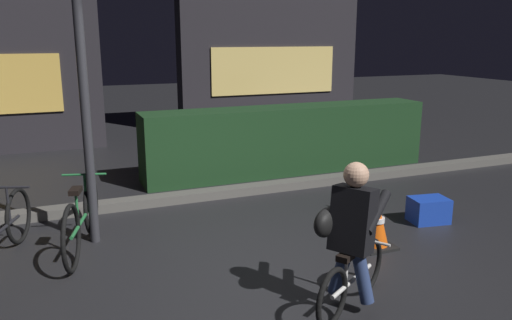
{
  "coord_description": "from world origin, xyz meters",
  "views": [
    {
      "loc": [
        -1.82,
        -4.34,
        2.19
      ],
      "look_at": [
        0.2,
        0.6,
        0.9
      ],
      "focal_mm": 35.96,
      "sensor_mm": 36.0,
      "label": 1
    }
  ],
  "objects_px": {
    "blue_crate": "(429,210)",
    "parked_bike_left_mid": "(0,230)",
    "cyclist": "(350,237)",
    "street_post": "(85,110)",
    "parked_bike_center_left": "(82,219)",
    "traffic_cone_near": "(377,224)",
    "traffic_cone_far": "(358,195)"
  },
  "relations": [
    {
      "from": "parked_bike_left_mid",
      "to": "parked_bike_center_left",
      "type": "bearing_deg",
      "value": -73.85
    },
    {
      "from": "cyclist",
      "to": "traffic_cone_near",
      "type": "bearing_deg",
      "value": 12.84
    },
    {
      "from": "street_post",
      "to": "parked_bike_left_mid",
      "type": "height_order",
      "value": "street_post"
    },
    {
      "from": "parked_bike_left_mid",
      "to": "parked_bike_center_left",
      "type": "relative_size",
      "value": 0.9
    },
    {
      "from": "traffic_cone_near",
      "to": "traffic_cone_far",
      "type": "height_order",
      "value": "traffic_cone_near"
    },
    {
      "from": "parked_bike_left_mid",
      "to": "traffic_cone_near",
      "type": "xyz_separation_m",
      "value": [
        3.66,
        -1.15,
        -0.06
      ]
    },
    {
      "from": "traffic_cone_near",
      "to": "cyclist",
      "type": "height_order",
      "value": "cyclist"
    },
    {
      "from": "traffic_cone_far",
      "to": "cyclist",
      "type": "distance_m",
      "value": 2.46
    },
    {
      "from": "street_post",
      "to": "parked_bike_center_left",
      "type": "height_order",
      "value": "street_post"
    },
    {
      "from": "street_post",
      "to": "parked_bike_center_left",
      "type": "bearing_deg",
      "value": -122.92
    },
    {
      "from": "cyclist",
      "to": "blue_crate",
      "type": "bearing_deg",
      "value": 2.11
    },
    {
      "from": "traffic_cone_near",
      "to": "traffic_cone_far",
      "type": "relative_size",
      "value": 1.1
    },
    {
      "from": "blue_crate",
      "to": "cyclist",
      "type": "xyz_separation_m",
      "value": [
        -2.0,
        -1.37,
        0.48
      ]
    },
    {
      "from": "blue_crate",
      "to": "parked_bike_left_mid",
      "type": "bearing_deg",
      "value": 170.97
    },
    {
      "from": "traffic_cone_near",
      "to": "traffic_cone_far",
      "type": "distance_m",
      "value": 1.1
    },
    {
      "from": "parked_bike_left_mid",
      "to": "cyclist",
      "type": "height_order",
      "value": "cyclist"
    },
    {
      "from": "cyclist",
      "to": "parked_bike_left_mid",
      "type": "bearing_deg",
      "value": 109.69
    },
    {
      "from": "street_post",
      "to": "blue_crate",
      "type": "relative_size",
      "value": 6.61
    },
    {
      "from": "blue_crate",
      "to": "cyclist",
      "type": "relative_size",
      "value": 0.35
    },
    {
      "from": "street_post",
      "to": "blue_crate",
      "type": "height_order",
      "value": "street_post"
    },
    {
      "from": "parked_bike_left_mid",
      "to": "blue_crate",
      "type": "xyz_separation_m",
      "value": [
        4.7,
        -0.75,
        -0.17
      ]
    },
    {
      "from": "parked_bike_left_mid",
      "to": "traffic_cone_near",
      "type": "height_order",
      "value": "parked_bike_left_mid"
    },
    {
      "from": "parked_bike_center_left",
      "to": "street_post",
      "type": "bearing_deg",
      "value": -17.67
    },
    {
      "from": "parked_bike_center_left",
      "to": "traffic_cone_far",
      "type": "height_order",
      "value": "parked_bike_center_left"
    },
    {
      "from": "blue_crate",
      "to": "cyclist",
      "type": "height_order",
      "value": "cyclist"
    },
    {
      "from": "parked_bike_left_mid",
      "to": "traffic_cone_far",
      "type": "xyz_separation_m",
      "value": [
        4.1,
        -0.13,
        -0.09
      ]
    },
    {
      "from": "street_post",
      "to": "blue_crate",
      "type": "bearing_deg",
      "value": -13.35
    },
    {
      "from": "traffic_cone_far",
      "to": "parked_bike_center_left",
      "type": "bearing_deg",
      "value": 178.55
    },
    {
      "from": "parked_bike_center_left",
      "to": "blue_crate",
      "type": "xyz_separation_m",
      "value": [
        3.92,
        -0.7,
        -0.2
      ]
    },
    {
      "from": "street_post",
      "to": "parked_bike_left_mid",
      "type": "relative_size",
      "value": 2.02
    },
    {
      "from": "traffic_cone_far",
      "to": "blue_crate",
      "type": "bearing_deg",
      "value": -45.66
    },
    {
      "from": "traffic_cone_near",
      "to": "cyclist",
      "type": "relative_size",
      "value": 0.43
    }
  ]
}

